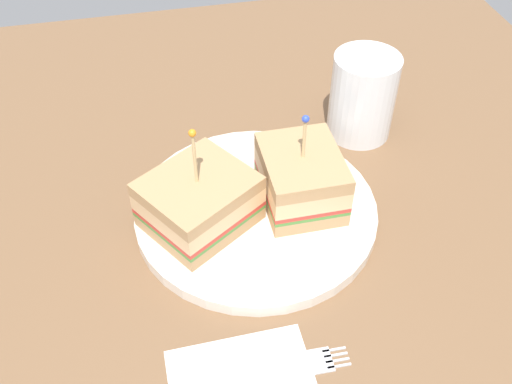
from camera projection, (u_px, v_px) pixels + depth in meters
ground_plane at (256, 222)px, 59.15cm from camera, size 92.13×92.13×2.00cm
plate at (256, 211)px, 57.98cm from camera, size 24.17×24.17×1.35cm
sandwich_half_front at (302, 180)px, 56.03cm from camera, size 9.03×7.41×10.48cm
sandwich_half_back at (199, 201)px, 54.23cm from camera, size 12.23×12.58×11.23cm
drink_glass at (362, 101)px, 65.26cm from camera, size 7.39×7.39×9.89cm
fork at (291, 366)px, 46.36cm from camera, size 2.29×12.66×0.35cm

